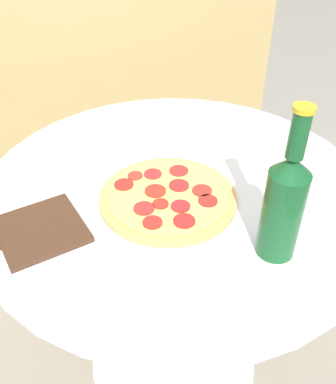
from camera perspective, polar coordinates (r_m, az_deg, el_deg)
ground_plane at (r=1.47m, az=0.69°, el=-21.70°), size 8.00×8.00×0.00m
table at (r=1.06m, az=0.90°, el=-7.52°), size 0.85×0.85×0.71m
fence_panel at (r=1.50m, az=-11.58°, el=18.59°), size 1.51×0.04×1.58m
pizza at (r=0.88m, az=-0.01°, el=-0.62°), size 0.29×0.29×0.02m
beer_bottle at (r=0.73m, az=15.22°, el=-1.41°), size 0.07×0.07×0.28m
pizza_paddle at (r=0.84m, az=-18.28°, el=-5.42°), size 0.29×0.17×0.02m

